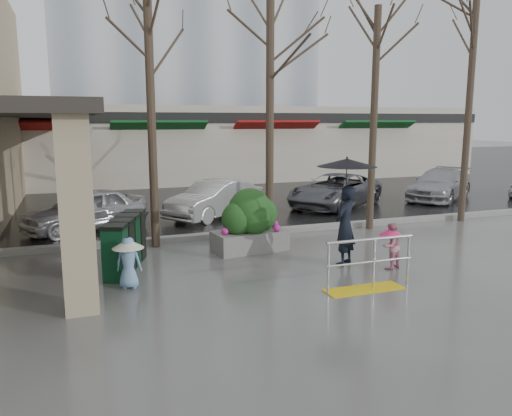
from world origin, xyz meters
TOP-DOWN VIEW (x-y plane):
  - ground at (0.00, 0.00)m, footprint 120.00×120.00m
  - street_asphalt at (0.00, 22.00)m, footprint 120.00×36.00m
  - curb at (0.00, 4.00)m, footprint 120.00×0.30m
  - canopy_slab at (-4.80, 8.00)m, footprint 2.80×18.00m
  - pillar_front at (-3.90, -0.50)m, footprint 0.55×0.55m
  - pillar_back at (-3.90, 6.00)m, footprint 0.55×0.55m
  - storefront_row at (2.00, 17.97)m, footprint 34.00×6.74m
  - handrail at (1.36, -1.20)m, footprint 1.90×0.50m
  - tree_west at (-2.00, 3.60)m, footprint 3.20×3.20m
  - tree_midwest at (1.20, 3.60)m, footprint 3.20×3.20m
  - tree_mideast at (4.50, 3.60)m, footprint 3.20×3.20m
  - tree_east at (8.00, 3.60)m, footprint 3.20×3.20m
  - woman at (1.80, 0.46)m, footprint 1.35×1.35m
  - child_pink at (2.60, -0.18)m, footprint 0.60×0.55m
  - child_blue at (-3.00, 0.49)m, footprint 0.63×0.63m
  - planter at (0.19, 2.39)m, footprint 1.93×1.14m
  - news_boxes at (-2.92, 1.82)m, footprint 1.17×2.14m
  - car_a at (-3.67, 6.30)m, footprint 3.98×2.93m
  - car_b at (0.53, 6.94)m, footprint 3.91×3.26m
  - car_c at (5.39, 7.38)m, footprint 4.94×4.22m
  - car_d at (10.40, 7.53)m, footprint 4.58×3.91m

SIDE VIEW (x-z plane):
  - ground at x=0.00m, z-range 0.00..0.00m
  - street_asphalt at x=0.00m, z-range 0.00..0.01m
  - curb at x=0.00m, z-range 0.00..0.15m
  - handrail at x=1.36m, z-range -0.14..0.89m
  - child_pink at x=2.60m, z-range 0.07..1.11m
  - news_boxes at x=-2.92m, z-range 0.00..1.18m
  - child_blue at x=-3.00m, z-range 0.11..1.14m
  - car_a at x=-3.67m, z-range 0.00..1.26m
  - car_b at x=0.53m, z-range 0.00..1.26m
  - car_c at x=5.39m, z-range 0.00..1.26m
  - car_d at x=10.40m, z-range 0.00..1.26m
  - planter at x=0.19m, z-range -0.04..1.56m
  - woman at x=1.80m, z-range 0.22..2.70m
  - pillar_front at x=-3.90m, z-range 0.00..3.50m
  - pillar_back at x=-3.90m, z-range 0.00..3.50m
  - storefront_row at x=2.00m, z-range 0.01..4.01m
  - canopy_slab at x=-4.80m, z-range 3.50..3.75m
  - tree_mideast at x=4.50m, z-range 1.61..8.11m
  - tree_west at x=-2.00m, z-range 1.68..8.48m
  - tree_midwest at x=1.20m, z-range 1.73..8.73m
  - tree_east at x=8.00m, z-range 1.78..8.98m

